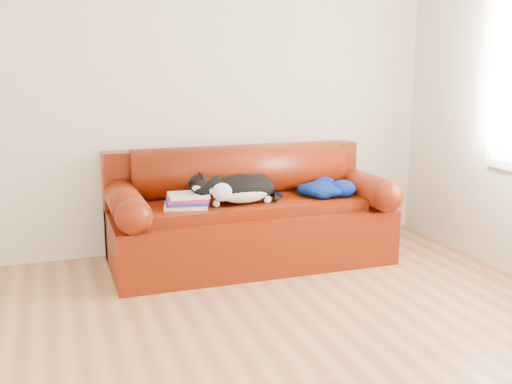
# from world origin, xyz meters

# --- Properties ---
(ground) EXTENTS (4.50, 4.50, 0.00)m
(ground) POSITION_xyz_m (0.00, 0.00, 0.00)
(ground) COLOR #905A39
(ground) RESTS_ON ground
(room_shell) EXTENTS (4.52, 4.02, 2.61)m
(room_shell) POSITION_xyz_m (0.12, 0.02, 1.67)
(room_shell) COLOR beige
(room_shell) RESTS_ON ground
(sofa_base) EXTENTS (2.10, 0.90, 0.50)m
(sofa_base) POSITION_xyz_m (0.52, 1.49, 0.24)
(sofa_base) COLOR #3E1002
(sofa_base) RESTS_ON ground
(sofa_back) EXTENTS (2.10, 1.01, 0.88)m
(sofa_back) POSITION_xyz_m (0.52, 1.74, 0.54)
(sofa_back) COLOR #3E1002
(sofa_back) RESTS_ON ground
(book_stack) EXTENTS (0.35, 0.29, 0.10)m
(book_stack) POSITION_xyz_m (0.01, 1.37, 0.55)
(book_stack) COLOR white
(book_stack) RESTS_ON sofa_base
(cat) EXTENTS (0.75, 0.43, 0.27)m
(cat) POSITION_xyz_m (0.42, 1.37, 0.60)
(cat) COLOR black
(cat) RESTS_ON sofa_base
(blanket) EXTENTS (0.45, 0.40, 0.14)m
(blanket) POSITION_xyz_m (1.11, 1.40, 0.56)
(blanket) COLOR #021146
(blanket) RESTS_ON sofa_base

